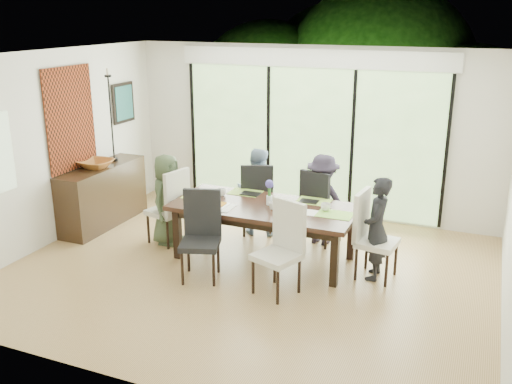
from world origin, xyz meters
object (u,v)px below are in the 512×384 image
at_px(chair_right_end, 378,236).
at_px(person_far_right, 322,200).
at_px(chair_far_right, 323,206).
at_px(person_far_left, 257,191).
at_px(chair_near_left, 200,237).
at_px(vase, 269,200).
at_px(cup_a, 221,192).
at_px(cup_b, 272,206).
at_px(chair_left_end, 166,205).
at_px(laptop, 203,199).
at_px(cup_c, 326,207).
at_px(chair_near_right, 276,250).
at_px(chair_far_left, 258,197).
at_px(table_top, 264,207).
at_px(person_right_end, 377,229).
at_px(sideboard, 103,195).
at_px(bowl, 96,164).
at_px(person_left_end, 167,199).

distance_m(chair_right_end, person_far_right, 1.27).
bearing_deg(chair_far_right, person_far_left, 17.50).
distance_m(chair_right_end, chair_near_left, 2.18).
bearing_deg(vase, chair_right_end, -1.97).
bearing_deg(person_far_right, vase, 64.55).
distance_m(chair_right_end, cup_a, 2.22).
height_order(chair_far_right, cup_b, chair_far_right).
height_order(chair_left_end, laptop, chair_left_end).
relative_size(chair_far_right, cup_c, 8.87).
xyz_separation_m(chair_left_end, chair_near_right, (2.00, -0.87, 0.00)).
bearing_deg(chair_far_left, table_top, 97.41).
xyz_separation_m(chair_right_end, chair_far_right, (-0.95, 0.85, 0.00)).
xyz_separation_m(chair_far_left, person_right_end, (1.93, -0.85, 0.10)).
xyz_separation_m(chair_far_right, chair_near_left, (-1.05, -1.72, 0.00)).
xyz_separation_m(sideboard, bowl, (0.00, -0.10, 0.53)).
bearing_deg(table_top, chair_near_left, -119.89).
bearing_deg(chair_right_end, person_right_end, 97.06).
xyz_separation_m(vase, cup_a, (-0.75, 0.10, -0.01)).
distance_m(chair_left_end, sideboard, 1.32).
bearing_deg(laptop, chair_near_left, -112.29).
relative_size(person_right_end, person_far_left, 1.00).
height_order(chair_near_left, cup_a, chair_near_left).
bearing_deg(cup_a, person_left_end, -169.11).
xyz_separation_m(chair_far_right, person_far_right, (0.00, -0.02, 0.10)).
bearing_deg(bowl, chair_far_right, 11.83).
bearing_deg(cup_a, chair_near_left, -78.91).
xyz_separation_m(chair_left_end, person_far_right, (2.05, 0.83, 0.10)).
height_order(table_top, chair_far_right, chair_far_right).
distance_m(person_far_left, laptop, 1.02).
bearing_deg(sideboard, person_left_end, -10.84).
distance_m(chair_right_end, chair_far_left, 2.13).
distance_m(chair_left_end, person_right_end, 2.98).
bearing_deg(person_right_end, chair_near_left, -70.75).
height_order(person_right_end, sideboard, person_right_end).
bearing_deg(chair_near_left, sideboard, 136.00).
distance_m(chair_far_right, cup_b, 1.06).
relative_size(table_top, bowl, 4.90).
bearing_deg(vase, cup_b, -56.31).
height_order(chair_near_right, person_left_end, person_left_end).
bearing_deg(sideboard, chair_left_end, -11.01).
bearing_deg(cup_a, laptop, -120.96).
relative_size(chair_right_end, person_right_end, 0.85).
bearing_deg(chair_left_end, vase, 105.21).
relative_size(chair_far_left, sideboard, 0.67).
bearing_deg(cup_a, bowl, 179.98).
relative_size(cup_c, sideboard, 0.08).
bearing_deg(sideboard, person_right_end, -3.36).
height_order(person_left_end, vase, person_left_end).
bearing_deg(chair_near_right, table_top, 140.45).
relative_size(person_left_end, person_far_left, 1.00).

